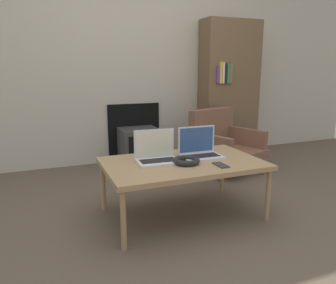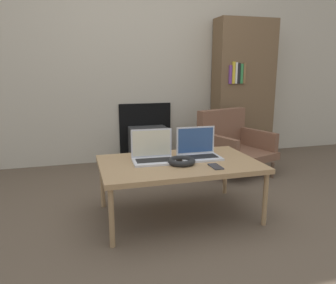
{
  "view_description": "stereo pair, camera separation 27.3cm",
  "coord_description": "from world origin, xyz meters",
  "px_view_note": "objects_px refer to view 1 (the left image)",
  "views": [
    {
      "loc": [
        -0.99,
        -1.95,
        1.12
      ],
      "look_at": [
        0.0,
        0.52,
        0.52
      ],
      "focal_mm": 35.0,
      "sensor_mm": 36.0,
      "label": 1
    },
    {
      "loc": [
        -0.73,
        -2.04,
        1.12
      ],
      "look_at": [
        0.0,
        0.52,
        0.52
      ],
      "focal_mm": 35.0,
      "sensor_mm": 36.0,
      "label": 2
    }
  ],
  "objects_px": {
    "headphones": "(186,161)",
    "tv": "(139,146)",
    "laptop_right": "(200,150)",
    "phone": "(221,165)",
    "laptop_left": "(157,154)",
    "armchair": "(222,141)"
  },
  "relations": [
    {
      "from": "headphones",
      "to": "tv",
      "type": "height_order",
      "value": "headphones"
    },
    {
      "from": "laptop_right",
      "to": "phone",
      "type": "xyz_separation_m",
      "value": [
        0.03,
        -0.28,
        -0.05
      ]
    },
    {
      "from": "headphones",
      "to": "laptop_right",
      "type": "bearing_deg",
      "value": 36.26
    },
    {
      "from": "laptop_right",
      "to": "phone",
      "type": "relative_size",
      "value": 2.25
    },
    {
      "from": "tv",
      "to": "laptop_right",
      "type": "bearing_deg",
      "value": -86.53
    },
    {
      "from": "phone",
      "to": "tv",
      "type": "xyz_separation_m",
      "value": [
        -0.11,
        1.67,
        -0.22
      ]
    },
    {
      "from": "laptop_left",
      "to": "laptop_right",
      "type": "xyz_separation_m",
      "value": [
        0.37,
        0.0,
        0.0
      ]
    },
    {
      "from": "phone",
      "to": "armchair",
      "type": "height_order",
      "value": "armchair"
    },
    {
      "from": "tv",
      "to": "armchair",
      "type": "height_order",
      "value": "armchair"
    },
    {
      "from": "laptop_left",
      "to": "headphones",
      "type": "relative_size",
      "value": 1.6
    },
    {
      "from": "laptop_left",
      "to": "headphones",
      "type": "distance_m",
      "value": 0.23
    },
    {
      "from": "phone",
      "to": "tv",
      "type": "height_order",
      "value": "phone"
    },
    {
      "from": "armchair",
      "to": "laptop_right",
      "type": "bearing_deg",
      "value": -148.61
    },
    {
      "from": "laptop_left",
      "to": "laptop_right",
      "type": "distance_m",
      "value": 0.37
    },
    {
      "from": "headphones",
      "to": "phone",
      "type": "height_order",
      "value": "headphones"
    },
    {
      "from": "phone",
      "to": "laptop_left",
      "type": "bearing_deg",
      "value": 144.15
    },
    {
      "from": "phone",
      "to": "tv",
      "type": "relative_size",
      "value": 0.32
    },
    {
      "from": "tv",
      "to": "armchair",
      "type": "bearing_deg",
      "value": -32.62
    },
    {
      "from": "laptop_left",
      "to": "laptop_right",
      "type": "height_order",
      "value": "same"
    },
    {
      "from": "laptop_left",
      "to": "tv",
      "type": "distance_m",
      "value": 1.44
    },
    {
      "from": "headphones",
      "to": "phone",
      "type": "bearing_deg",
      "value": -34.46
    },
    {
      "from": "laptop_right",
      "to": "armchair",
      "type": "xyz_separation_m",
      "value": [
        0.73,
        0.87,
        -0.16
      ]
    }
  ]
}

